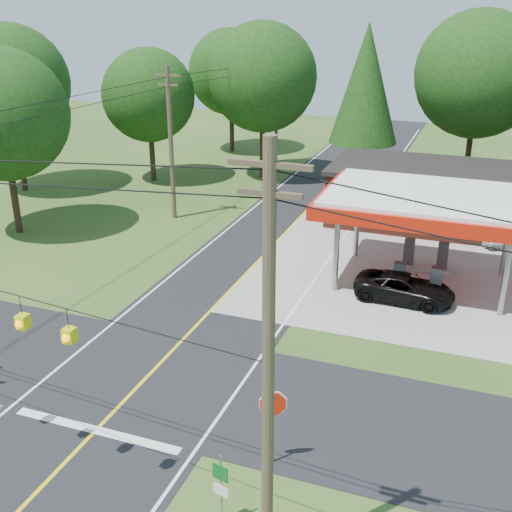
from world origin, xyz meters
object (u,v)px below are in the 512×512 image
(gas_canopy, at_px, (428,205))
(octagonal_stop_sign, at_px, (273,409))
(suv_car, at_px, (404,288))
(sedan_car, at_px, (487,228))

(gas_canopy, relative_size, octagonal_stop_sign, 3.86)
(gas_canopy, xyz_separation_m, octagonal_stop_sign, (-2.71, -16.01, -2.20))
(gas_canopy, xyz_separation_m, suv_car, (-0.50, -2.50, -3.59))
(gas_canopy, distance_m, sedan_car, 9.23)
(suv_car, height_order, octagonal_stop_sign, octagonal_stop_sign)
(suv_car, relative_size, octagonal_stop_sign, 1.76)
(sedan_car, bearing_deg, suv_car, -137.28)
(sedan_car, xyz_separation_m, octagonal_stop_sign, (-5.71, -24.01, 1.30))
(sedan_car, height_order, octagonal_stop_sign, octagonal_stop_sign)
(suv_car, height_order, sedan_car, sedan_car)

